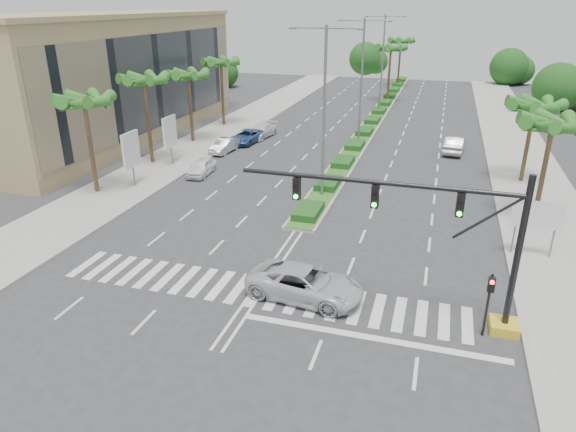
# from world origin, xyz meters

# --- Properties ---
(ground) EXTENTS (160.00, 160.00, 0.00)m
(ground) POSITION_xyz_m (0.00, 0.00, 0.00)
(ground) COLOR #333335
(ground) RESTS_ON ground
(footpath_right) EXTENTS (6.00, 120.00, 0.15)m
(footpath_right) POSITION_xyz_m (15.20, 20.00, 0.07)
(footpath_right) COLOR gray
(footpath_right) RESTS_ON ground
(footpath_left) EXTENTS (6.00, 120.00, 0.15)m
(footpath_left) POSITION_xyz_m (-15.20, 20.00, 0.07)
(footpath_left) COLOR gray
(footpath_left) RESTS_ON ground
(median) EXTENTS (2.20, 75.00, 0.20)m
(median) POSITION_xyz_m (0.00, 45.00, 0.10)
(median) COLOR gray
(median) RESTS_ON ground
(median_grass) EXTENTS (1.80, 75.00, 0.04)m
(median_grass) POSITION_xyz_m (0.00, 45.00, 0.22)
(median_grass) COLOR #3A6221
(median_grass) RESTS_ON median
(building) EXTENTS (12.00, 36.00, 12.00)m
(building) POSITION_xyz_m (-26.00, 26.00, 6.00)
(building) COLOR tan
(building) RESTS_ON ground
(signal_gantry) EXTENTS (12.60, 1.20, 7.20)m
(signal_gantry) POSITION_xyz_m (9.27, -0.00, 3.46)
(signal_gantry) COLOR gold
(signal_gantry) RESTS_ON ground
(pedestrian_signal) EXTENTS (0.28, 0.36, 3.00)m
(pedestrian_signal) POSITION_xyz_m (10.60, -0.68, 2.04)
(pedestrian_signal) COLOR black
(pedestrian_signal) RESTS_ON ground
(direction_sign) EXTENTS (2.70, 0.11, 3.40)m
(direction_sign) POSITION_xyz_m (13.50, 7.99, 2.45)
(direction_sign) COLOR slate
(direction_sign) RESTS_ON ground
(billboard_near) EXTENTS (0.18, 2.10, 4.35)m
(billboard_near) POSITION_xyz_m (-14.50, 12.00, 2.96)
(billboard_near) COLOR slate
(billboard_near) RESTS_ON ground
(billboard_far) EXTENTS (0.18, 2.10, 4.35)m
(billboard_far) POSITION_xyz_m (-14.50, 18.00, 2.96)
(billboard_far) COLOR slate
(billboard_far) RESTS_ON ground
(palm_left_near) EXTENTS (4.57, 4.68, 7.55)m
(palm_left_near) POSITION_xyz_m (-16.50, 10.00, 6.69)
(palm_left_near) COLOR brown
(palm_left_near) RESTS_ON ground
(palm_left_mid) EXTENTS (4.57, 4.68, 7.95)m
(palm_left_mid) POSITION_xyz_m (-16.50, 18.00, 7.08)
(palm_left_mid) COLOR brown
(palm_left_mid) RESTS_ON ground
(palm_left_far) EXTENTS (4.57, 4.68, 7.35)m
(palm_left_far) POSITION_xyz_m (-16.50, 26.00, 6.50)
(palm_left_far) COLOR brown
(palm_left_far) RESTS_ON ground
(palm_left_end) EXTENTS (4.57, 4.68, 7.75)m
(palm_left_end) POSITION_xyz_m (-16.50, 34.00, 6.88)
(palm_left_end) COLOR brown
(palm_left_end) RESTS_ON ground
(palm_right_near) EXTENTS (4.57, 4.68, 7.05)m
(palm_right_near) POSITION_xyz_m (14.50, 14.00, 6.20)
(palm_right_near) COLOR brown
(palm_right_near) RESTS_ON ground
(palm_right_far) EXTENTS (4.57, 4.68, 6.75)m
(palm_right_far) POSITION_xyz_m (14.50, 22.00, 5.91)
(palm_right_far) COLOR brown
(palm_right_far) RESTS_ON ground
(palm_median_a) EXTENTS (4.57, 4.68, 8.05)m
(palm_median_a) POSITION_xyz_m (0.00, 55.00, 7.17)
(palm_median_a) COLOR brown
(palm_median_a) RESTS_ON ground
(palm_median_b) EXTENTS (4.57, 4.68, 8.05)m
(palm_median_b) POSITION_xyz_m (0.00, 70.00, 7.17)
(palm_median_b) COLOR brown
(palm_median_b) RESTS_ON ground
(streetlight_near) EXTENTS (5.10, 0.25, 12.00)m
(streetlight_near) POSITION_xyz_m (0.00, 14.00, 6.81)
(streetlight_near) COLOR slate
(streetlight_near) RESTS_ON ground
(streetlight_mid) EXTENTS (5.10, 0.25, 12.00)m
(streetlight_mid) POSITION_xyz_m (0.00, 30.00, 6.81)
(streetlight_mid) COLOR slate
(streetlight_mid) RESTS_ON ground
(streetlight_far) EXTENTS (5.10, 0.25, 12.00)m
(streetlight_far) POSITION_xyz_m (0.00, 46.00, 6.81)
(streetlight_far) COLOR slate
(streetlight_far) RESTS_ON ground
(car_parked_a) EXTENTS (1.83, 3.98, 1.32)m
(car_parked_a) POSITION_xyz_m (-10.88, 16.32, 0.66)
(car_parked_a) COLOR white
(car_parked_a) RESTS_ON ground
(car_parked_b) EXTENTS (1.77, 4.10, 1.31)m
(car_parked_b) POSITION_xyz_m (-11.80, 23.34, 0.66)
(car_parked_b) COLOR silver
(car_parked_b) RESTS_ON ground
(car_parked_c) EXTENTS (2.74, 5.02, 1.33)m
(car_parked_c) POSITION_xyz_m (-11.03, 27.25, 0.67)
(car_parked_c) COLOR #2B4883
(car_parked_c) RESTS_ON ground
(car_parked_d) EXTENTS (2.57, 5.02, 1.39)m
(car_parked_d) POSITION_xyz_m (-10.42, 29.97, 0.70)
(car_parked_d) COLOR white
(car_parked_d) RESTS_ON ground
(car_crossing) EXTENTS (5.94, 3.26, 1.58)m
(car_crossing) POSITION_xyz_m (2.42, 0.15, 0.79)
(car_crossing) COLOR silver
(car_crossing) RESTS_ON ground
(car_right) EXTENTS (2.22, 5.06, 1.62)m
(car_right) POSITION_xyz_m (9.33, 29.58, 0.81)
(car_right) COLOR #9F9EA3
(car_right) RESTS_ON ground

